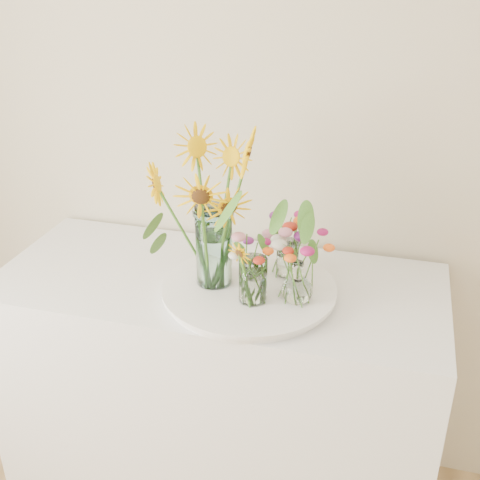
{
  "coord_description": "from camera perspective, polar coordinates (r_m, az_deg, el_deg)",
  "views": [
    {
      "loc": [
        0.01,
        0.38,
        1.84
      ],
      "look_at": [
        -0.4,
        1.86,
        1.08
      ],
      "focal_mm": 45.0,
      "sensor_mm": 36.0,
      "label": 1
    }
  ],
  "objects": [
    {
      "name": "mason_jar",
      "position": [
        1.76,
        -2.49,
        -0.58
      ],
      "size": [
        0.11,
        0.11,
        0.25
      ],
      "primitive_type": "cylinder",
      "rotation": [
        0.0,
        0.0,
        0.0
      ],
      "color": "#AEE3E2",
      "rests_on": "tray"
    },
    {
      "name": "tray",
      "position": [
        1.8,
        0.88,
        -4.88
      ],
      "size": [
        0.5,
        0.5,
        0.02
      ],
      "primitive_type": "cylinder",
      "color": "white",
      "rests_on": "counter"
    },
    {
      "name": "wildflower_posy_a",
      "position": [
        1.67,
        1.26,
        -2.53
      ],
      "size": [
        0.19,
        0.19,
        0.23
      ],
      "primitive_type": null,
      "color": "#FF6116",
      "rests_on": "tray"
    },
    {
      "name": "sunflower_bouquet",
      "position": [
        1.71,
        -2.56,
        2.88
      ],
      "size": [
        0.56,
        0.56,
        0.48
      ],
      "primitive_type": null,
      "rotation": [
        0.0,
        0.0,
        0.0
      ],
      "color": "#FFC005",
      "rests_on": "tray"
    },
    {
      "name": "small_vase_c",
      "position": [
        1.83,
        4.52,
        -1.79
      ],
      "size": [
        0.07,
        0.07,
        0.12
      ],
      "primitive_type": "cylinder",
      "rotation": [
        0.0,
        0.0,
        -0.06
      ],
      "color": "white",
      "rests_on": "tray"
    },
    {
      "name": "wildflower_posy_c",
      "position": [
        1.81,
        4.57,
        -0.53
      ],
      "size": [
        0.19,
        0.19,
        0.21
      ],
      "primitive_type": null,
      "color": "#FF6116",
      "rests_on": "tray"
    },
    {
      "name": "small_vase_a",
      "position": [
        1.69,
        1.24,
        -3.87
      ],
      "size": [
        0.09,
        0.09,
        0.14
      ],
      "primitive_type": "cylinder",
      "rotation": [
        0.0,
        0.0,
        -0.07
      ],
      "color": "white",
      "rests_on": "tray"
    },
    {
      "name": "small_vase_b",
      "position": [
        1.7,
        5.45,
        -4.0
      ],
      "size": [
        0.11,
        0.11,
        0.13
      ],
      "primitive_type": null,
      "rotation": [
        0.0,
        0.0,
        -0.34
      ],
      "color": "white",
      "rests_on": "tray"
    },
    {
      "name": "wildflower_posy_b",
      "position": [
        1.68,
        5.51,
        -2.67
      ],
      "size": [
        0.21,
        0.21,
        0.22
      ],
      "primitive_type": null,
      "color": "#FF6116",
      "rests_on": "tray"
    },
    {
      "name": "counter",
      "position": [
        2.14,
        -1.94,
        -14.27
      ],
      "size": [
        1.4,
        0.6,
        0.9
      ],
      "primitive_type": "cube",
      "color": "white",
      "rests_on": "ground_plane"
    }
  ]
}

